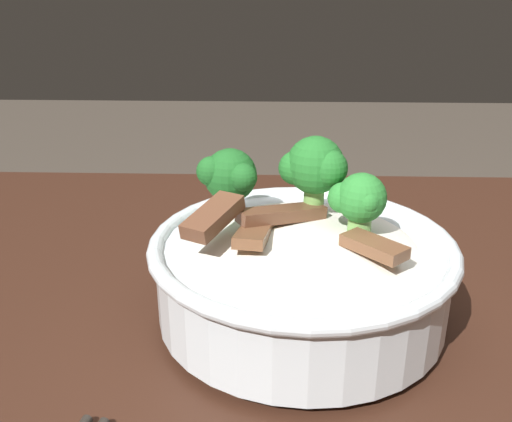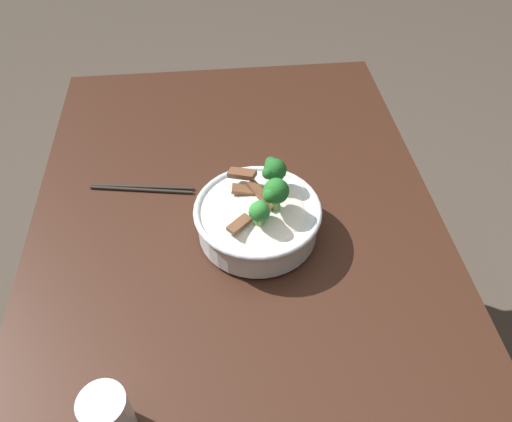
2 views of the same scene
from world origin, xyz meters
TOP-DOWN VIEW (x-y plane):
  - dining_table at (0.00, 0.00)m, footprint 1.54×0.81m
  - rice_bowl at (0.16, -0.04)m, footprint 0.24×0.24m
  - drinking_glass at (-0.19, 0.20)m, footprint 0.07×0.07m
  - chopsticks_pair at (0.30, 0.19)m, footprint 0.05×0.22m

SIDE VIEW (x-z plane):
  - dining_table at x=0.00m, z-range 0.25..1.04m
  - chopsticks_pair at x=0.30m, z-range 0.79..0.80m
  - drinking_glass at x=-0.19m, z-range 0.78..0.88m
  - rice_bowl at x=0.16m, z-range 0.77..0.91m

